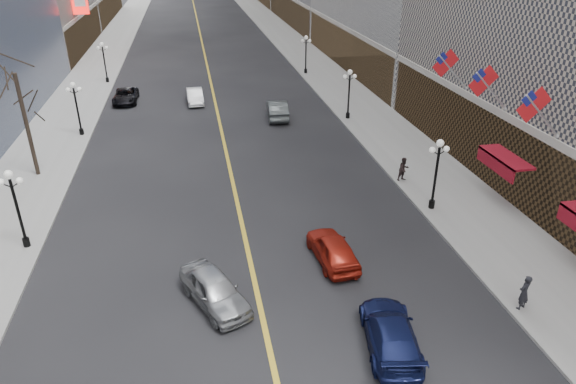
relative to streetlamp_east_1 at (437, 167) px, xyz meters
name	(u,v)px	position (x,y,z in m)	size (l,w,h in m)	color
sidewalk_east	(315,66)	(2.20, 40.00, -2.83)	(6.00, 230.00, 0.15)	gray
sidewalk_west	(93,75)	(-25.80, 40.00, -2.83)	(6.00, 230.00, 0.15)	gray
lane_line	(205,55)	(-11.80, 50.00, -2.89)	(0.25, 200.00, 0.02)	gold
streetlamp_east_1	(437,167)	(0.00, 0.00, 0.00)	(1.26, 0.44, 4.52)	black
streetlamp_east_2	(349,89)	(0.00, 18.00, 0.00)	(1.26, 0.44, 4.52)	black
streetlamp_east_3	(306,50)	(0.00, 36.00, 0.00)	(1.26, 0.44, 4.52)	black
streetlamp_west_1	(15,201)	(-23.60, 0.00, 0.00)	(1.26, 0.44, 4.52)	black
streetlamp_west_2	(76,103)	(-23.60, 18.00, 0.00)	(1.26, 0.44, 4.52)	black
streetlamp_west_3	(104,58)	(-23.60, 36.00, 0.00)	(1.26, 0.44, 4.52)	black
flag_3	(536,108)	(3.51, -3.00, 4.39)	(2.87, 0.12, 2.87)	#B2B2B7
flag_4	(486,84)	(3.51, 2.00, 4.39)	(2.87, 0.12, 2.87)	#B2B2B7
flag_5	(448,66)	(3.51, 7.00, 4.39)	(2.87, 0.12, 2.87)	#B2B2B7
awning_c	(503,159)	(4.30, 0.00, 0.18)	(1.40, 4.00, 0.93)	maroon
tree_west_far	(18,90)	(-25.30, 10.00, 3.34)	(3.60, 3.60, 7.92)	#2D231C
car_nb_near	(215,290)	(-13.80, -6.68, -2.12)	(1.85, 4.60, 1.57)	gray
car_nb_mid	(195,96)	(-13.80, 26.00, -2.17)	(1.54, 4.41, 1.45)	white
car_nb_far	(126,96)	(-20.77, 27.55, -2.21)	(2.30, 4.99, 1.39)	black
car_sb_near	(391,333)	(-6.88, -10.84, -2.18)	(2.03, 5.00, 1.45)	#121945
car_sb_mid	(333,249)	(-7.55, -4.29, -2.15)	(1.79, 4.44, 1.51)	maroon
car_sb_far	(277,109)	(-6.35, 19.70, -2.07)	(1.77, 5.07, 1.67)	#424849
ped_ne_corner	(524,292)	(-0.20, -9.79, -1.88)	(0.64, 0.47, 1.75)	black
ped_east_walk	(404,169)	(-0.20, 4.15, -1.92)	(0.81, 0.44, 1.67)	black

